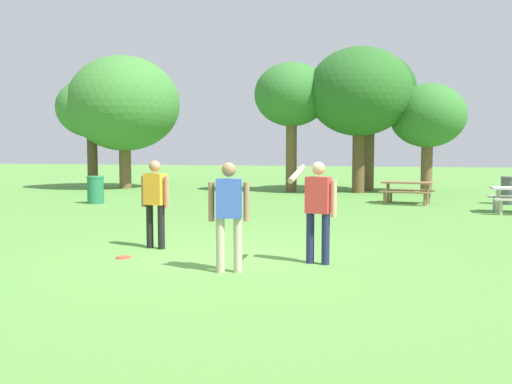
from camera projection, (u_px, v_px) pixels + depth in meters
The scene contains 14 objects.
ground_plane at pixel (222, 257), 9.16m from camera, with size 120.00×120.00×0.00m, color #568E3D.
person_thrower at pixel (155, 198), 9.92m from camera, with size 0.60×0.28×1.64m.
person_catcher at pixel (318, 204), 8.52m from camera, with size 0.69×0.66×1.64m.
person_bystander at pixel (229, 210), 7.92m from camera, with size 0.58×0.33×1.64m.
frisbee at pixel (124, 257), 9.08m from camera, with size 0.26×0.26×0.03m, color #E04733.
picnic_table_far at pixel (407, 188), 18.56m from camera, with size 1.87×1.63×0.77m.
trash_can_beside_table at pixel (96, 190), 18.70m from camera, with size 0.59×0.59×0.96m.
trash_can_further_along at pixel (510, 190), 18.40m from camera, with size 0.59×0.59×0.96m.
tree_tall_left at pixel (91, 109), 26.10m from camera, with size 3.35×3.35×5.36m.
tree_broad_center at pixel (124, 104), 26.18m from camera, with size 5.42×5.42×6.46m.
tree_far_right at pixel (292, 96), 24.01m from camera, with size 3.35×3.35×5.80m.
tree_slender_mid at pixel (359, 92), 23.38m from camera, with size 4.54×4.54×6.36m.
tree_back_left at pixel (369, 92), 24.68m from camera, with size 4.25×4.25×6.41m.
tree_back_right at pixel (428, 116), 23.39m from camera, with size 3.27×3.27×4.78m.
Camera 1 is at (3.21, -8.49, 1.79)m, focal length 37.60 mm.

